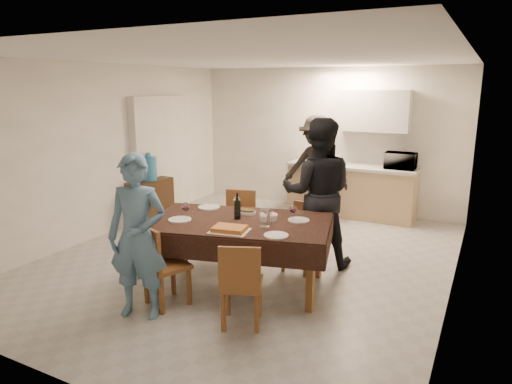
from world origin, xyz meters
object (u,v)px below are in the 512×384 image
at_px(dining_table, 239,224).
at_px(water_jug, 149,169).
at_px(savoury_tart, 230,229).
at_px(person_far, 318,193).
at_px(water_pitcher, 265,218).
at_px(person_kitchen, 316,168).
at_px(wine_bottle, 237,206).
at_px(microwave, 401,161).
at_px(console, 151,201).
at_px(person_near, 138,237).

distance_m(dining_table, water_jug, 3.00).
bearing_deg(dining_table, savoury_tart, -89.87).
bearing_deg(person_far, water_pitcher, 60.57).
height_order(water_jug, person_kitchen, person_kitchen).
relative_size(wine_bottle, person_far, 0.16).
bearing_deg(savoury_tart, microwave, 75.30).
height_order(console, person_far, person_far).
bearing_deg(person_far, dining_table, 43.23).
bearing_deg(dining_table, console, 135.02).
bearing_deg(water_pitcher, dining_table, 171.87).
xyz_separation_m(water_pitcher, person_kitchen, (-0.56, 3.10, 0.01)).
bearing_deg(water_pitcher, microwave, 77.80).
xyz_separation_m(wine_bottle, person_far, (0.60, 1.00, 0.01)).
relative_size(savoury_tart, person_far, 0.21).
relative_size(wine_bottle, savoury_tart, 0.77).
bearing_deg(console, person_far, -8.41).
bearing_deg(person_far, savoury_tart, 53.41).
relative_size(dining_table, person_far, 1.19).
bearing_deg(console, water_jug, 0.00).
bearing_deg(console, microwave, 28.24).
height_order(water_pitcher, person_near, person_near).
relative_size(savoury_tart, person_kitchen, 0.22).
height_order(water_jug, person_far, person_far).
height_order(water_pitcher, person_kitchen, person_kitchen).
distance_m(savoury_tart, person_far, 1.51).
relative_size(wine_bottle, microwave, 0.62).
relative_size(console, person_near, 0.48).
xyz_separation_m(water_pitcher, person_near, (-0.90, -1.00, -0.06)).
bearing_deg(savoury_tart, person_near, -134.13).
bearing_deg(water_pitcher, wine_bottle, 165.96).
height_order(dining_table, savoury_tart, savoury_tart).
distance_m(console, water_pitcher, 3.36).
distance_m(console, person_near, 3.30).
height_order(microwave, person_far, person_far).
distance_m(water_jug, person_kitchen, 2.83).
height_order(console, water_jug, water_jug).
bearing_deg(console, water_pitcher, -28.06).
bearing_deg(water_pitcher, person_near, -131.99).
distance_m(console, water_jug, 0.56).
bearing_deg(savoury_tart, water_jug, 144.79).
xyz_separation_m(console, water_jug, (0.00, 0.00, 0.56)).
relative_size(console, water_pitcher, 4.26).
distance_m(dining_table, person_far, 1.20).
bearing_deg(person_far, console, -27.53).
relative_size(dining_table, console, 2.86).
bearing_deg(person_far, person_kitchen, -88.44).
height_order(dining_table, person_far, person_far).
height_order(dining_table, water_pitcher, water_pitcher).
bearing_deg(person_near, water_pitcher, 29.88).
xyz_separation_m(savoury_tart, person_near, (-0.65, -0.67, 0.01)).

